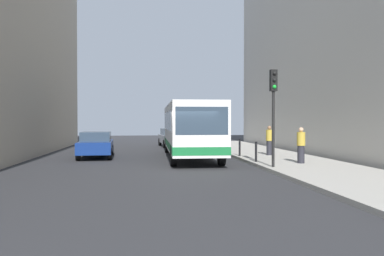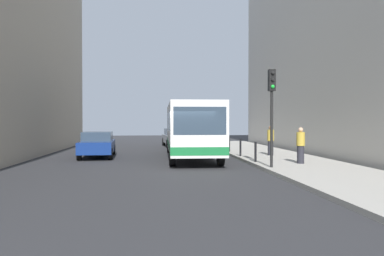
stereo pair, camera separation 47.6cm
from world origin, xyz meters
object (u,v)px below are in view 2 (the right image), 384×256
Objects in this scene: bollard_near at (256,152)px; pedestrian_near_signal at (301,145)px; traffic_light at (272,99)px; car_behind_bus at (176,137)px; bus at (190,128)px; pedestrian_mid_sidewalk at (271,141)px; bollard_mid at (240,147)px; car_beside_bus at (98,144)px; bollard_farthest at (221,142)px; bollard_far at (229,144)px.

bollard_near is 0.57× the size of pedestrian_near_signal.
car_behind_bus is at bearing 100.97° from traffic_light.
bollard_near is (2.72, -3.95, -1.10)m from bus.
traffic_light is 2.48× the size of pedestrian_near_signal.
pedestrian_mid_sidewalk is (-0.06, 4.28, 0.01)m from pedestrian_near_signal.
pedestrian_near_signal is (1.87, -4.01, 0.35)m from bollard_mid.
car_beside_bus is 4.72× the size of bollard_farthest.
car_beside_bus is at bearing -149.53° from bollard_farthest.
car_behind_bus is at bearing 102.23° from bollard_near.
bollard_mid and bollard_far have the same top height.
car_beside_bus is 11.34m from pedestrian_near_signal.
pedestrian_mid_sidewalk is at bearing 110.26° from car_behind_bus.
bollard_far is at bearing 90.00° from bollard_near.
car_behind_bus is 4.77× the size of bollard_farthest.
traffic_light is 5.79m from bollard_mid.
pedestrian_near_signal reaches higher than bollard_far.
pedestrian_mid_sidewalk is (4.79, -10.36, 0.20)m from car_behind_bus.
traffic_light reaches higher than car_beside_bus.
bollard_far is (0.00, 3.13, 0.00)m from bollard_mid.
car_behind_bus is 8.07m from bollard_far.
bus is 5.43m from car_beside_bus.
pedestrian_mid_sidewalk is (9.83, -1.27, 0.20)m from car_beside_bus.
traffic_light reaches higher than pedestrian_near_signal.
traffic_light reaches higher than bus.
bollard_mid is 1.86m from pedestrian_mid_sidewalk.
traffic_light is at bearing 116.32° from bus.
bollard_far and bollard_farthest have the same top height.
traffic_light is at bearing -89.50° from bollard_farthest.
bollard_far is 0.57× the size of pedestrian_mid_sidewalk.
pedestrian_near_signal is (1.87, -7.14, 0.35)m from bollard_far.
bollard_near is 1.00× the size of bollard_mid.
bollard_farthest is (0.00, 9.39, 0.00)m from bollard_near.
pedestrian_near_signal is (1.87, -10.26, 0.35)m from bollard_farthest.
bollard_mid is 1.00× the size of bollard_farthest.
car_behind_bus is 15.42m from pedestrian_near_signal.
bollard_farthest is (0.00, 3.13, 0.00)m from bollard_far.
traffic_light is 4.32× the size of bollard_farthest.
pedestrian_mid_sidewalk reaches higher than bollard_farthest.
car_behind_bus is 2.70× the size of pedestrian_mid_sidewalk.
bollard_far is (-0.10, 8.41, -2.38)m from traffic_light.
pedestrian_mid_sidewalk is at bearing 8.51° from bollard_mid.
bollard_mid is (0.00, 3.13, 0.00)m from bollard_near.
bollard_mid is (8.02, -1.54, -0.16)m from car_beside_bus.
bollard_far is at bearing -138.27° from bus.
bollard_farthest is at bearing 90.00° from bollard_far.
pedestrian_near_signal is at bearing 103.79° from car_behind_bus.
bollard_mid is 3.13m from bollard_far.
car_behind_bus is 16.35m from traffic_light.
car_behind_bus is 5.29m from bollard_farthest.
bollard_farthest is 0.57× the size of pedestrian_near_signal.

